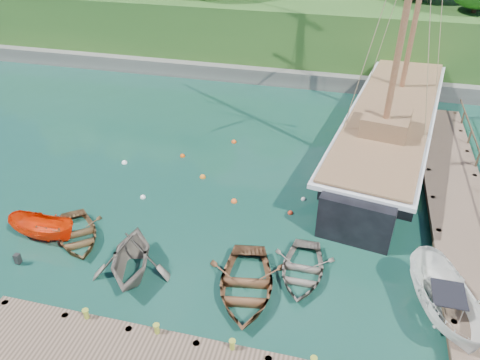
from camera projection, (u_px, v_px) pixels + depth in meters
The scene contains 20 objects.
ground at pixel (219, 260), 22.29m from camera, with size 160.00×160.00×0.00m, color #103829.
dock_east at pixel (458, 203), 25.42m from camera, with size 3.20×24.00×1.10m.
bollard_0 at pixel (90, 328), 18.96m from camera, with size 0.26×0.26×0.45m, color olive.
bollard_1 at pixel (159, 342), 18.36m from camera, with size 0.26×0.26×0.45m, color olive.
bollard_2 at pixel (233, 358), 17.75m from camera, with size 0.26×0.26×0.45m, color olive.
rowboat_0 at pixel (78, 239), 23.53m from camera, with size 2.87×4.01×0.83m, color brown.
rowboat_1 at pixel (133, 272), 21.59m from camera, with size 3.59×4.16×2.19m, color #6A6156.
rowboat_2 at pixel (245, 292), 20.58m from camera, with size 3.57×5.00×1.04m, color brown.
rowboat_3 at pixel (301, 275), 21.44m from camera, with size 2.89×4.05×0.84m, color #675E55.
motorboat_orange at pixel (46, 238), 23.65m from camera, with size 1.40×3.71×1.43m, color #E93004.
cabin_boat_white at pixel (441, 318), 19.37m from camera, with size 2.03×5.40×2.09m, color white.
schooner at pixel (389, 131), 30.97m from camera, with size 8.65×28.35×21.04m.
mooring_buoy_0 at pixel (143, 198), 26.56m from camera, with size 0.32×0.32×0.32m, color white.
mooring_buoy_1 at pixel (203, 177), 28.33m from camera, with size 0.36×0.36×0.36m, color orange.
mooring_buoy_2 at pixel (234, 202), 26.22m from camera, with size 0.36×0.36×0.36m, color #D9541C.
mooring_buoy_3 at pixel (303, 200), 26.40m from camera, with size 0.28×0.28×0.28m, color silver.
mooring_buoy_4 at pixel (183, 156), 30.44m from camera, with size 0.33×0.33×0.33m, color #DE4E0A.
mooring_buoy_5 at pixel (234, 142), 32.02m from camera, with size 0.35×0.35×0.35m, color #DB4A12.
mooring_buoy_6 at pixel (125, 163), 29.73m from camera, with size 0.36×0.36×0.36m, color white.
mooring_buoy_7 at pixel (290, 213), 25.34m from camera, with size 0.30×0.30×0.30m, color red.
Camera 1 is at (4.95, -15.82, 15.42)m, focal length 35.00 mm.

